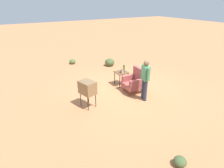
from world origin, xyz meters
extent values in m
plane|color=#C17A4C|center=(0.00, 0.00, 0.00)|extent=(60.00, 60.00, 0.00)
cylinder|color=brown|center=(0.00, -0.26, 0.11)|extent=(0.05, 0.05, 0.22)
cylinder|color=brown|center=(0.53, -0.29, 0.11)|extent=(0.05, 0.05, 0.22)
cylinder|color=brown|center=(0.04, 0.28, 0.11)|extent=(0.05, 0.05, 0.22)
cylinder|color=brown|center=(0.57, 0.24, 0.11)|extent=(0.05, 0.05, 0.22)
cube|color=#9E4C47|center=(0.29, -0.01, 0.32)|extent=(0.81, 0.81, 0.20)
cube|color=#9E4C47|center=(0.31, 0.31, 0.74)|extent=(0.77, 0.21, 0.64)
cube|color=#9E4C47|center=(-0.03, 0.01, 0.55)|extent=(0.19, 0.69, 0.26)
cube|color=#9E4C47|center=(0.61, -0.03, 0.55)|extent=(0.19, 0.69, 0.26)
cylinder|color=black|center=(-0.81, -0.25, 0.31)|extent=(0.04, 0.04, 0.61)
cylinder|color=black|center=(-0.36, -0.25, 0.31)|extent=(0.04, 0.04, 0.61)
cylinder|color=black|center=(-0.81, 0.20, 0.31)|extent=(0.04, 0.04, 0.61)
cylinder|color=black|center=(-0.36, 0.20, 0.31)|extent=(0.04, 0.04, 0.61)
cube|color=brown|center=(-0.59, -0.03, 0.63)|extent=(0.56, 0.56, 0.03)
cylinder|color=black|center=(0.63, -1.95, 0.28)|extent=(0.03, 0.03, 0.55)
cylinder|color=black|center=(0.20, -2.06, 0.28)|extent=(0.03, 0.03, 0.55)
cylinder|color=black|center=(0.72, -2.30, 0.28)|extent=(0.03, 0.03, 0.55)
cylinder|color=black|center=(0.29, -2.41, 0.28)|extent=(0.03, 0.03, 0.55)
cube|color=olive|center=(0.46, -2.18, 0.79)|extent=(0.69, 0.58, 0.48)
cube|color=#383D3F|center=(0.40, -1.97, 0.79)|extent=(0.41, 0.12, 0.34)
cylinder|color=#2D3347|center=(0.98, 0.01, 0.43)|extent=(0.14, 0.14, 0.86)
cylinder|color=#2D3347|center=(1.17, -0.04, 0.43)|extent=(0.14, 0.14, 0.86)
cube|color=#4C9366|center=(1.08, -0.02, 1.14)|extent=(0.41, 0.31, 0.56)
cylinder|color=#4C9366|center=(0.85, 0.05, 1.17)|extent=(0.09, 0.09, 0.50)
cylinder|color=#4C9366|center=(1.31, -0.08, 1.17)|extent=(0.09, 0.09, 0.50)
sphere|color=brown|center=(1.08, -0.02, 1.53)|extent=(0.22, 0.22, 0.22)
cylinder|color=blue|center=(-0.55, 0.04, 0.70)|extent=(0.07, 0.07, 0.12)
cylinder|color=#1E5623|center=(-0.60, 0.12, 0.80)|extent=(0.07, 0.07, 0.32)
cylinder|color=red|center=(-0.55, -0.06, 0.70)|extent=(0.07, 0.07, 0.12)
cylinder|color=silver|center=(-0.44, -0.07, 0.73)|extent=(0.09, 0.09, 0.18)
sphere|color=yellow|center=(-0.44, -0.07, 0.87)|extent=(0.07, 0.07, 0.07)
sphere|color=#E04C66|center=(-0.48, -0.06, 0.87)|extent=(0.07, 0.07, 0.07)
sphere|color=orange|center=(-0.40, -0.09, 0.87)|extent=(0.07, 0.07, 0.07)
ellipsoid|color=#475B33|center=(4.15, -1.40, 0.12)|extent=(0.32, 0.32, 0.25)
ellipsoid|color=#475B33|center=(-3.30, 0.90, 0.22)|extent=(0.58, 0.58, 0.45)
ellipsoid|color=#516B38|center=(-4.82, -0.93, 0.15)|extent=(0.40, 0.40, 0.31)
camera|label=1|loc=(6.21, -4.53, 3.71)|focal=30.08mm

